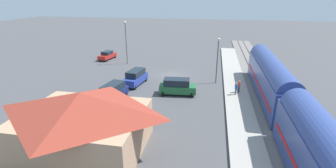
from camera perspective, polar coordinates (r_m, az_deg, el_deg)
ground_plane at (r=41.54m, az=1.00°, el=2.00°), size 200.00×200.00×0.00m
railway_track at (r=41.67m, az=20.35°, el=0.91°), size 4.80×70.00×0.30m
platform at (r=41.13m, az=14.88°, el=1.34°), size 3.20×46.00×0.30m
passenger_train at (r=25.61m, az=26.69°, el=-5.27°), size 2.93×39.85×4.98m
station_building at (r=22.36m, az=-19.06°, el=-8.03°), size 10.89×8.89×5.33m
pedestrian_on_platform at (r=33.72m, az=15.45°, el=-0.81°), size 0.36×0.36×1.71m
pedestrian_waiting_far at (r=34.60m, az=16.10°, el=-0.34°), size 0.36×0.36×1.71m
suv_navy at (r=32.16m, az=-12.65°, el=-1.84°), size 2.68×5.14×2.22m
suv_blue at (r=37.37m, az=-7.51°, el=1.60°), size 2.67×5.14×2.22m
suv_green at (r=33.32m, az=2.17°, el=-0.57°), size 5.04×2.69×2.22m
sedan_red at (r=53.30m, az=-13.87°, el=6.48°), size 2.48×4.72×1.74m
light_pole_near_platform at (r=37.46m, az=11.40°, el=6.64°), size 0.44×0.44×6.94m
light_pole_lot_center at (r=48.30m, az=-9.71°, el=10.53°), size 0.44×0.44×8.18m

